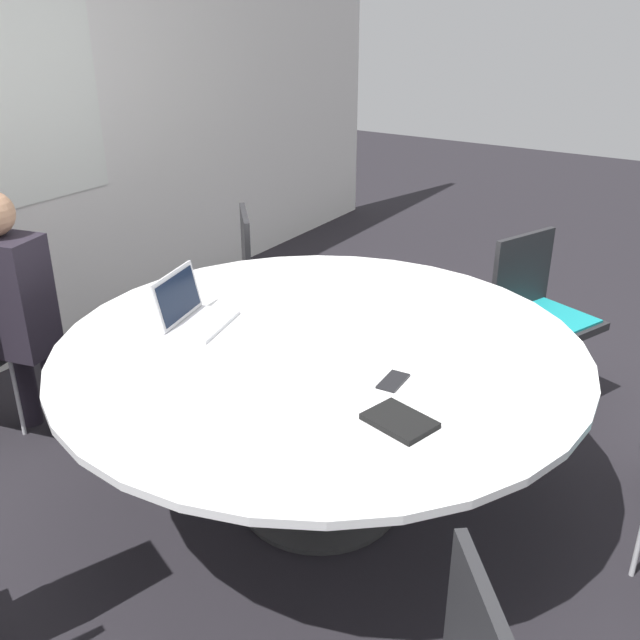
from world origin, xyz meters
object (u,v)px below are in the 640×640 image
(chair_4, at_px, (539,305))
(spiral_notebook, at_px, (400,421))
(chair_5, at_px, (269,270))
(cell_phone, at_px, (393,381))
(person_0, at_px, (11,300))
(laptop, at_px, (191,311))

(chair_4, bearing_deg, spiral_notebook, 23.42)
(chair_5, bearing_deg, cell_phone, 8.74)
(chair_4, bearing_deg, cell_phone, 18.26)
(person_0, height_order, spiral_notebook, person_0)
(spiral_notebook, height_order, cell_phone, spiral_notebook)
(chair_4, bearing_deg, person_0, -26.90)
(chair_5, xyz_separation_m, laptop, (-1.14, -0.46, 0.28))
(chair_4, xyz_separation_m, person_0, (-1.68, 1.90, 0.19))
(person_0, xyz_separation_m, spiral_notebook, (-0.00, -1.96, 0.04))
(laptop, xyz_separation_m, spiral_notebook, (-0.21, -1.05, -0.05))
(laptop, bearing_deg, cell_phone, -102.63)
(spiral_notebook, bearing_deg, person_0, 89.98)
(cell_phone, bearing_deg, chair_5, 50.74)
(laptop, bearing_deg, chair_4, -47.82)
(chair_5, distance_m, person_0, 1.43)
(chair_5, xyz_separation_m, person_0, (-1.35, 0.44, 0.19))
(person_0, height_order, cell_phone, person_0)
(person_0, distance_m, cell_phone, 1.83)
(chair_4, height_order, laptop, laptop)
(spiral_notebook, distance_m, cell_phone, 0.26)
(person_0, distance_m, laptop, 0.93)
(chair_5, distance_m, laptop, 1.26)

